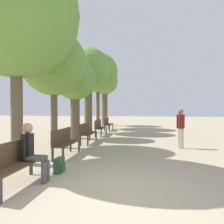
# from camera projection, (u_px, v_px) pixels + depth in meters

# --- Properties ---
(ground_plane) EXTENTS (80.00, 80.00, 0.00)m
(ground_plane) POSITION_uv_depth(u_px,v_px,m) (115.00, 194.00, 4.16)
(ground_plane) COLOR tan
(bench_row_0) EXTENTS (0.42, 1.72, 0.94)m
(bench_row_0) POSITION_uv_depth(u_px,v_px,m) (14.00, 160.00, 4.58)
(bench_row_0) COLOR #4C3823
(bench_row_0) RESTS_ON ground_plane
(bench_row_1) EXTENTS (0.42, 1.72, 0.94)m
(bench_row_1) POSITION_uv_depth(u_px,v_px,m) (65.00, 140.00, 7.46)
(bench_row_1) COLOR #4C3823
(bench_row_1) RESTS_ON ground_plane
(bench_row_2) EXTENTS (0.42, 1.72, 0.94)m
(bench_row_2) POSITION_uv_depth(u_px,v_px,m) (87.00, 131.00, 10.33)
(bench_row_2) COLOR #4C3823
(bench_row_2) RESTS_ON ground_plane
(bench_row_3) EXTENTS (0.42, 1.72, 0.94)m
(bench_row_3) POSITION_uv_depth(u_px,v_px,m) (100.00, 126.00, 13.21)
(bench_row_3) COLOR #4C3823
(bench_row_3) RESTS_ON ground_plane
(bench_row_4) EXTENTS (0.42, 1.72, 0.94)m
(bench_row_4) POSITION_uv_depth(u_px,v_px,m) (108.00, 123.00, 16.08)
(bench_row_4) COLOR #4C3823
(bench_row_4) RESTS_ON ground_plane
(tree_row_0) EXTENTS (3.74, 3.74, 6.29)m
(tree_row_0) POSITION_uv_depth(u_px,v_px,m) (16.00, 15.00, 6.43)
(tree_row_0) COLOR brown
(tree_row_0) RESTS_ON ground_plane
(tree_row_1) EXTENTS (2.73, 2.73, 4.90)m
(tree_row_1) POSITION_uv_depth(u_px,v_px,m) (54.00, 63.00, 9.10)
(tree_row_1) COLOR brown
(tree_row_1) RESTS_ON ground_plane
(tree_row_2) EXTENTS (2.27, 2.27, 4.36)m
(tree_row_2) POSITION_uv_depth(u_px,v_px,m) (75.00, 81.00, 11.86)
(tree_row_2) COLOR brown
(tree_row_2) RESTS_ON ground_plane
(tree_row_3) EXTENTS (2.89, 2.89, 5.74)m
(tree_row_3) POSITION_uv_depth(u_px,v_px,m) (88.00, 70.00, 14.62)
(tree_row_3) COLOR brown
(tree_row_3) RESTS_ON ground_plane
(tree_row_4) EXTENTS (3.25, 3.25, 6.15)m
(tree_row_4) POSITION_uv_depth(u_px,v_px,m) (98.00, 73.00, 17.59)
(tree_row_4) COLOR brown
(tree_row_4) RESTS_ON ground_plane
(tree_row_5) EXTENTS (2.50, 2.50, 5.42)m
(tree_row_5) POSITION_uv_depth(u_px,v_px,m) (105.00, 83.00, 20.57)
(tree_row_5) COLOR brown
(tree_row_5) RESTS_ON ground_plane
(person_seated) EXTENTS (0.61, 0.34, 1.32)m
(person_seated) POSITION_uv_depth(u_px,v_px,m) (32.00, 150.00, 4.87)
(person_seated) COLOR #4C4C4C
(person_seated) RESTS_ON ground_plane
(backpack) EXTENTS (0.20, 0.36, 0.38)m
(backpack) POSITION_uv_depth(u_px,v_px,m) (59.00, 165.00, 5.57)
(backpack) COLOR #284C2D
(backpack) RESTS_ON ground_plane
(pedestrian_near) EXTENTS (0.33, 0.24, 1.62)m
(pedestrian_near) POSITION_uv_depth(u_px,v_px,m) (181.00, 126.00, 8.94)
(pedestrian_near) COLOR beige
(pedestrian_near) RESTS_ON ground_plane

